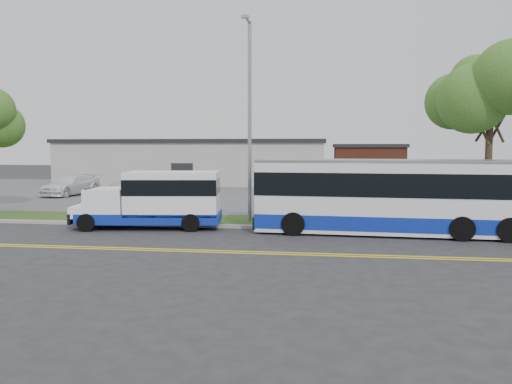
# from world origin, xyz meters

# --- Properties ---
(ground) EXTENTS (140.00, 140.00, 0.00)m
(ground) POSITION_xyz_m (0.00, 0.00, 0.00)
(ground) COLOR #28282B
(ground) RESTS_ON ground
(lane_line_north) EXTENTS (70.00, 0.12, 0.01)m
(lane_line_north) POSITION_xyz_m (0.00, -3.85, 0.01)
(lane_line_north) COLOR yellow
(lane_line_north) RESTS_ON ground
(lane_line_south) EXTENTS (70.00, 0.12, 0.01)m
(lane_line_south) POSITION_xyz_m (0.00, -4.15, 0.01)
(lane_line_south) COLOR yellow
(lane_line_south) RESTS_ON ground
(curb) EXTENTS (80.00, 0.30, 0.15)m
(curb) POSITION_xyz_m (0.00, 1.10, 0.07)
(curb) COLOR #9E9B93
(curb) RESTS_ON ground
(verge) EXTENTS (80.00, 3.30, 0.10)m
(verge) POSITION_xyz_m (0.00, 2.90, 0.05)
(verge) COLOR #2C4517
(verge) RESTS_ON ground
(parking_lot) EXTENTS (80.00, 25.00, 0.10)m
(parking_lot) POSITION_xyz_m (0.00, 17.00, 0.05)
(parking_lot) COLOR #4C4C4F
(parking_lot) RESTS_ON ground
(commercial_building) EXTENTS (25.40, 10.40, 4.35)m
(commercial_building) POSITION_xyz_m (-6.00, 27.00, 2.18)
(commercial_building) COLOR #9E9E99
(commercial_building) RESTS_ON ground
(brick_wing) EXTENTS (6.30, 7.30, 3.90)m
(brick_wing) POSITION_xyz_m (10.50, 26.00, 1.96)
(brick_wing) COLOR brown
(brick_wing) RESTS_ON ground
(tree_east) EXTENTS (5.20, 5.20, 8.33)m
(tree_east) POSITION_xyz_m (14.00, 3.00, 6.20)
(tree_east) COLOR #33261C
(tree_east) RESTS_ON verge
(streetlight_near) EXTENTS (0.35, 1.53, 9.50)m
(streetlight_near) POSITION_xyz_m (3.00, 2.73, 5.23)
(streetlight_near) COLOR gray
(streetlight_near) RESTS_ON verge
(shuttle_bus) EXTENTS (6.90, 3.00, 2.57)m
(shuttle_bus) POSITION_xyz_m (-0.88, 0.68, 1.37)
(shuttle_bus) COLOR #0E269C
(shuttle_bus) RESTS_ON ground
(transit_bus) EXTENTS (11.48, 3.19, 3.15)m
(transit_bus) POSITION_xyz_m (9.36, 0.60, 1.59)
(transit_bus) COLOR white
(transit_bus) RESTS_ON ground
(pedestrian) EXTENTS (0.66, 0.52, 1.59)m
(pedestrian) POSITION_xyz_m (-2.29, 3.34, 0.90)
(pedestrian) COLOR black
(pedestrian) RESTS_ON verge
(parked_car_a) EXTENTS (1.72, 4.12, 1.33)m
(parked_car_a) POSITION_xyz_m (-6.41, 9.73, 0.76)
(parked_car_a) COLOR #A6A7AD
(parked_car_a) RESTS_ON parking_lot
(parked_car_b) EXTENTS (3.13, 5.49, 1.50)m
(parked_car_b) POSITION_xyz_m (-12.01, 13.52, 0.85)
(parked_car_b) COLOR white
(parked_car_b) RESTS_ON parking_lot
(grocery_bag_left) EXTENTS (0.32, 0.32, 0.32)m
(grocery_bag_left) POSITION_xyz_m (-2.59, 3.09, 0.26)
(grocery_bag_left) COLOR white
(grocery_bag_left) RESTS_ON verge
(grocery_bag_right) EXTENTS (0.32, 0.32, 0.32)m
(grocery_bag_right) POSITION_xyz_m (-1.99, 3.59, 0.26)
(grocery_bag_right) COLOR white
(grocery_bag_right) RESTS_ON verge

